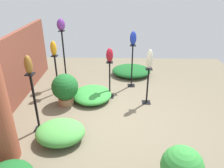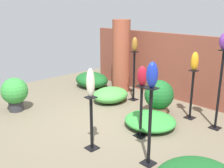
{
  "view_description": "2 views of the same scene",
  "coord_description": "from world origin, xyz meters",
  "px_view_note": "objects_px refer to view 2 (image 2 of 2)",
  "views": [
    {
      "loc": [
        -4.21,
        -0.11,
        2.86
      ],
      "look_at": [
        -0.02,
        0.01,
        0.82
      ],
      "focal_mm": 35.0,
      "sensor_mm": 36.0,
      "label": 1
    },
    {
      "loc": [
        3.72,
        -3.35,
        2.31
      ],
      "look_at": [
        0.1,
        0.1,
        0.85
      ],
      "focal_mm": 42.0,
      "sensor_mm": 36.0,
      "label": 2
    }
  ],
  "objects_px": {
    "pedestal_ivory": "(92,126)",
    "art_vase_ruby": "(142,76)",
    "art_vase_amber": "(195,61)",
    "potted_plant_mid_right": "(159,96)",
    "pedestal_ruby": "(141,114)",
    "pedestal_violet": "(219,93)",
    "brick_pillar": "(121,56)",
    "art_vase_cobalt": "(152,75)",
    "pedestal_amber": "(191,97)",
    "pedestal_bronze": "(134,78)",
    "pedestal_cobalt": "(150,130)",
    "potted_plant_front_left": "(15,92)",
    "art_vase_ivory": "(90,83)",
    "art_vase_bronze": "(135,44)"
  },
  "relations": [
    {
      "from": "pedestal_ivory",
      "to": "art_vase_ruby",
      "type": "xyz_separation_m",
      "value": [
        0.28,
        0.94,
        0.74
      ]
    },
    {
      "from": "pedestal_ivory",
      "to": "art_vase_amber",
      "type": "height_order",
      "value": "art_vase_amber"
    },
    {
      "from": "art_vase_amber",
      "to": "potted_plant_mid_right",
      "type": "height_order",
      "value": "art_vase_amber"
    },
    {
      "from": "pedestal_ruby",
      "to": "pedestal_violet",
      "type": "distance_m",
      "value": 1.59
    },
    {
      "from": "brick_pillar",
      "to": "pedestal_ruby",
      "type": "bearing_deg",
      "value": -38.11
    },
    {
      "from": "art_vase_cobalt",
      "to": "pedestal_amber",
      "type": "bearing_deg",
      "value": 103.2
    },
    {
      "from": "pedestal_bronze",
      "to": "art_vase_amber",
      "type": "distance_m",
      "value": 1.77
    },
    {
      "from": "pedestal_amber",
      "to": "pedestal_cobalt",
      "type": "height_order",
      "value": "pedestal_cobalt"
    },
    {
      "from": "art_vase_cobalt",
      "to": "potted_plant_mid_right",
      "type": "xyz_separation_m",
      "value": [
        -1.06,
        1.67,
        -0.98
      ]
    },
    {
      "from": "art_vase_cobalt",
      "to": "potted_plant_front_left",
      "type": "bearing_deg",
      "value": -171.52
    },
    {
      "from": "pedestal_amber",
      "to": "art_vase_cobalt",
      "type": "distance_m",
      "value": 2.28
    },
    {
      "from": "pedestal_ruby",
      "to": "art_vase_cobalt",
      "type": "bearing_deg",
      "value": -41.81
    },
    {
      "from": "pedestal_ruby",
      "to": "potted_plant_front_left",
      "type": "height_order",
      "value": "pedestal_ruby"
    },
    {
      "from": "pedestal_violet",
      "to": "art_vase_ivory",
      "type": "xyz_separation_m",
      "value": [
        -1.09,
        -2.27,
        0.44
      ]
    },
    {
      "from": "pedestal_bronze",
      "to": "art_vase_amber",
      "type": "height_order",
      "value": "art_vase_amber"
    },
    {
      "from": "art_vase_ivory",
      "to": "potted_plant_front_left",
      "type": "bearing_deg",
      "value": -175.86
    },
    {
      "from": "pedestal_violet",
      "to": "art_vase_ruby",
      "type": "relative_size",
      "value": 4.41
    },
    {
      "from": "pedestal_bronze",
      "to": "pedestal_ruby",
      "type": "bearing_deg",
      "value": -44.49
    },
    {
      "from": "pedestal_ivory",
      "to": "pedestal_bronze",
      "type": "distance_m",
      "value": 2.63
    },
    {
      "from": "art_vase_amber",
      "to": "potted_plant_front_left",
      "type": "distance_m",
      "value": 4.04
    },
    {
      "from": "pedestal_ivory",
      "to": "art_vase_amber",
      "type": "bearing_deg",
      "value": 78.58
    },
    {
      "from": "brick_pillar",
      "to": "art_vase_ivory",
      "type": "height_order",
      "value": "brick_pillar"
    },
    {
      "from": "art_vase_ivory",
      "to": "pedestal_cobalt",
      "type": "bearing_deg",
      "value": 19.51
    },
    {
      "from": "pedestal_ruby",
      "to": "pedestal_cobalt",
      "type": "distance_m",
      "value": 0.91
    },
    {
      "from": "pedestal_violet",
      "to": "potted_plant_mid_right",
      "type": "height_order",
      "value": "pedestal_violet"
    },
    {
      "from": "art_vase_amber",
      "to": "pedestal_violet",
      "type": "bearing_deg",
      "value": -8.15
    },
    {
      "from": "pedestal_cobalt",
      "to": "art_vase_ruby",
      "type": "distance_m",
      "value": 1.08
    },
    {
      "from": "pedestal_cobalt",
      "to": "art_vase_cobalt",
      "type": "xyz_separation_m",
      "value": [
        -0.0,
        0.0,
        0.85
      ]
    },
    {
      "from": "art_vase_cobalt",
      "to": "art_vase_bronze",
      "type": "bearing_deg",
      "value": 136.34
    },
    {
      "from": "pedestal_bronze",
      "to": "potted_plant_mid_right",
      "type": "xyz_separation_m",
      "value": [
        1.05,
        -0.34,
        -0.15
      ]
    },
    {
      "from": "pedestal_cobalt",
      "to": "potted_plant_mid_right",
      "type": "height_order",
      "value": "pedestal_cobalt"
    },
    {
      "from": "art_vase_ruby",
      "to": "art_vase_bronze",
      "type": "bearing_deg",
      "value": 135.51
    },
    {
      "from": "art_vase_ruby",
      "to": "art_vase_ivory",
      "type": "xyz_separation_m",
      "value": [
        -0.28,
        -0.94,
        0.0
      ]
    },
    {
      "from": "brick_pillar",
      "to": "pedestal_violet",
      "type": "relative_size",
      "value": 1.28
    },
    {
      "from": "pedestal_amber",
      "to": "art_vase_bronze",
      "type": "relative_size",
      "value": 2.99
    },
    {
      "from": "pedestal_violet",
      "to": "pedestal_cobalt",
      "type": "distance_m",
      "value": 1.95
    },
    {
      "from": "pedestal_amber",
      "to": "art_vase_ivory",
      "type": "bearing_deg",
      "value": -101.42
    },
    {
      "from": "brick_pillar",
      "to": "art_vase_cobalt",
      "type": "height_order",
      "value": "brick_pillar"
    },
    {
      "from": "pedestal_ivory",
      "to": "art_vase_cobalt",
      "type": "bearing_deg",
      "value": 19.51
    },
    {
      "from": "pedestal_amber",
      "to": "pedestal_cobalt",
      "type": "bearing_deg",
      "value": -76.8
    },
    {
      "from": "brick_pillar",
      "to": "art_vase_ruby",
      "type": "distance_m",
      "value": 2.83
    },
    {
      "from": "pedestal_ruby",
      "to": "pedestal_violet",
      "type": "relative_size",
      "value": 0.63
    },
    {
      "from": "potted_plant_front_left",
      "to": "brick_pillar",
      "type": "bearing_deg",
      "value": 78.2
    },
    {
      "from": "art_vase_ivory",
      "to": "art_vase_amber",
      "type": "xyz_separation_m",
      "value": [
        0.48,
        2.36,
        0.09
      ]
    },
    {
      "from": "pedestal_ivory",
      "to": "pedestal_bronze",
      "type": "height_order",
      "value": "pedestal_bronze"
    },
    {
      "from": "potted_plant_mid_right",
      "to": "pedestal_bronze",
      "type": "bearing_deg",
      "value": 162.01
    },
    {
      "from": "pedestal_amber",
      "to": "potted_plant_mid_right",
      "type": "distance_m",
      "value": 0.69
    },
    {
      "from": "pedestal_ruby",
      "to": "pedestal_amber",
      "type": "relative_size",
      "value": 0.92
    },
    {
      "from": "art_vase_ivory",
      "to": "art_vase_cobalt",
      "type": "distance_m",
      "value": 1.04
    },
    {
      "from": "pedestal_amber",
      "to": "art_vase_cobalt",
      "type": "xyz_separation_m",
      "value": [
        0.47,
        -2.02,
        0.93
      ]
    }
  ]
}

